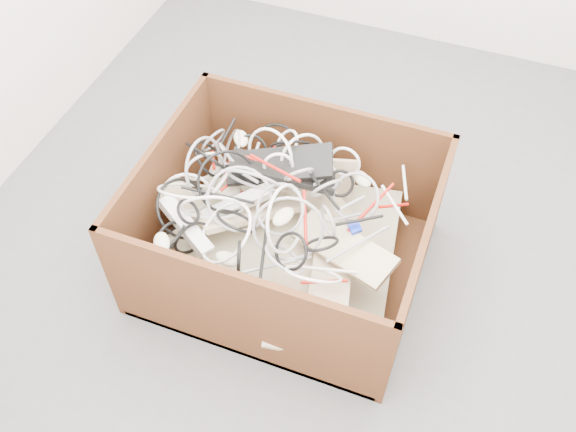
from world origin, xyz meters
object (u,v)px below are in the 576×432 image
(power_strip_left, at_px, (239,203))
(cardboard_box, at_px, (283,244))
(power_strip_right, at_px, (186,226))
(vga_plug, at_px, (355,227))

(power_strip_left, bearing_deg, cardboard_box, -30.43)
(power_strip_right, distance_m, vga_plug, 0.62)
(power_strip_left, distance_m, power_strip_right, 0.22)
(vga_plug, bearing_deg, power_strip_right, -111.95)
(power_strip_left, bearing_deg, power_strip_right, -167.42)
(cardboard_box, distance_m, power_strip_left, 0.27)
(power_strip_right, xyz_separation_m, vga_plug, (0.58, 0.21, 0.00))
(cardboard_box, xyz_separation_m, power_strip_right, (-0.30, -0.20, 0.21))
(power_strip_left, bearing_deg, vga_plug, -34.08)
(cardboard_box, relative_size, vga_plug, 23.59)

